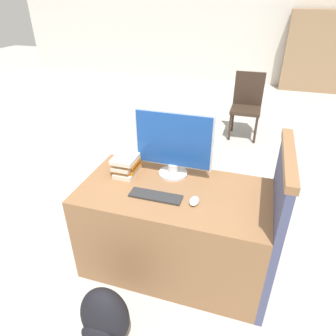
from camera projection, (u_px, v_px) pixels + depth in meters
name	position (u px, v px, depth m)	size (l,w,h in m)	color
ground_plane	(159.00, 299.00, 2.24)	(20.00, 20.00, 0.00)	#B2B2AD
wall_back	(248.00, 22.00, 6.91)	(12.00, 0.06, 2.80)	silver
desk	(174.00, 229.00, 2.36)	(1.38, 0.74, 0.74)	#8C603D
carrel_divider	(273.00, 225.00, 2.08)	(0.07, 0.77, 1.15)	#474C70
monitor	(173.00, 144.00, 2.23)	(0.60, 0.22, 0.52)	silver
keyboard	(156.00, 196.00, 2.09)	(0.37, 0.11, 0.02)	#2D2D2D
mouse	(194.00, 201.00, 2.03)	(0.06, 0.11, 0.03)	silver
book_stack	(127.00, 164.00, 2.34)	(0.20, 0.27, 0.16)	silver
backpack	(104.00, 318.00, 1.87)	(0.32, 0.27, 0.46)	black
far_chair	(247.00, 102.00, 4.58)	(0.44, 0.44, 0.97)	#38281E
bookshelf_far	(318.00, 52.00, 6.59)	(1.37, 0.32, 1.69)	#9E7A56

